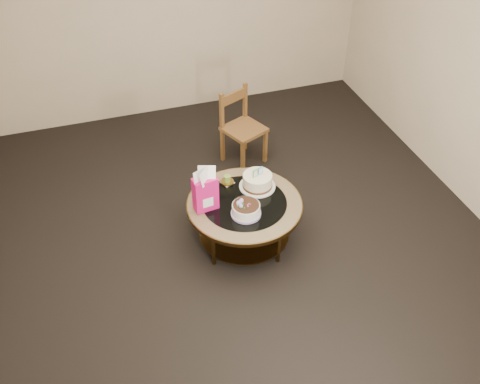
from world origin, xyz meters
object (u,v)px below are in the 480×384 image
object	(u,v)px
decorated_cake	(246,210)
gift_bag	(205,190)
coffee_table	(244,209)
cream_cake	(257,181)
dining_chair	(242,127)

from	to	relation	value
decorated_cake	gift_bag	bearing A→B (deg)	147.97
coffee_table	cream_cake	world-z (taller)	cream_cake
cream_cake	dining_chair	distance (m)	1.06
decorated_cake	cream_cake	world-z (taller)	cream_cake
coffee_table	gift_bag	bearing A→B (deg)	174.15
gift_bag	dining_chair	distance (m)	1.38
coffee_table	gift_bag	world-z (taller)	gift_bag
coffee_table	dining_chair	bearing A→B (deg)	72.93
cream_cake	dining_chair	bearing A→B (deg)	57.68
coffee_table	cream_cake	bearing A→B (deg)	42.94
cream_cake	gift_bag	world-z (taller)	gift_bag
coffee_table	decorated_cake	distance (m)	0.20
coffee_table	gift_bag	xyz separation A→B (m)	(-0.34, 0.03, 0.28)
cream_cake	dining_chair	world-z (taller)	dining_chair
coffee_table	decorated_cake	world-z (taller)	decorated_cake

